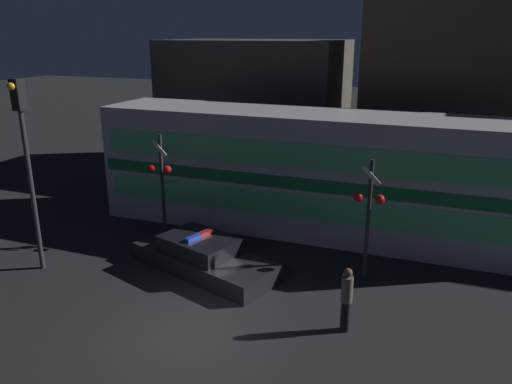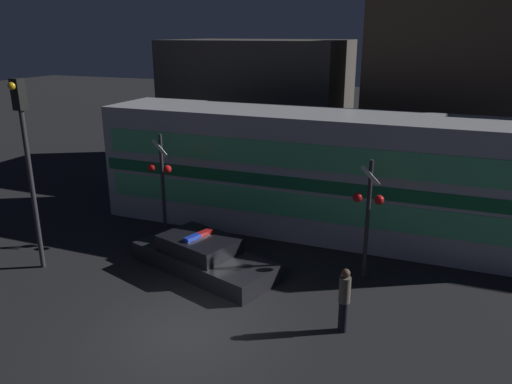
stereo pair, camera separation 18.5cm
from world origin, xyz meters
name	(u,v)px [view 1 (the left image)]	position (x,y,z in m)	size (l,w,h in m)	color
ground_plane	(189,335)	(0.00, 0.00, 0.00)	(120.00, 120.00, 0.00)	black
train	(299,171)	(0.47, 7.87, 2.20)	(15.02, 3.13, 4.40)	#B7BABF
police_car	(203,257)	(-1.26, 3.32, 0.43)	(5.12, 3.23, 1.18)	black
pedestrian	(346,299)	(3.56, 1.58, 0.88)	(0.29, 0.29, 1.70)	black
crossing_signal_near	(368,210)	(3.53, 4.56, 2.20)	(0.89, 0.34, 3.69)	#2D2D33
crossing_signal_far	(161,179)	(-3.57, 4.83, 2.30)	(0.89, 0.34, 3.86)	#2D2D33
traffic_light_corner	(25,148)	(-6.07, 1.58, 3.89)	(0.30, 0.46, 5.88)	#2D2D33
building_left	(256,106)	(-4.21, 15.64, 3.38)	(8.98, 6.03, 6.75)	#47423D
building_center	(463,102)	(5.94, 14.59, 4.20)	(8.52, 4.38, 8.40)	brown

